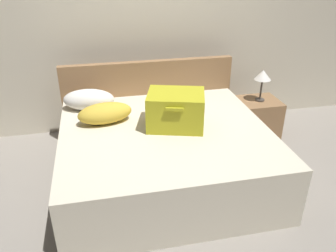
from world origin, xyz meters
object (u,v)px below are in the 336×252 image
Objects in this scene: table_lamp at (263,76)px; pillow_near_headboard at (105,113)px; bed at (165,155)px; hard_case_large at (176,109)px; nightstand at (257,119)px; pillow_center_head at (89,100)px.

pillow_near_headboard is at bearing -168.78° from table_lamp.
bed is 3.70× the size of pillow_near_headboard.
hard_case_large reaches higher than bed.
pillow_center_head is at bearing 179.89° from nightstand.
pillow_center_head is at bearing 137.10° from bed.
pillow_center_head is 1.84m from table_lamp.
hard_case_large reaches higher than pillow_near_headboard.
bed is at bearing -27.12° from pillow_near_headboard.
nightstand is at bearing 26.45° from bed.
hard_case_large reaches higher than pillow_center_head.
table_lamp is (1.19, 0.59, 0.47)m from bed.
nightstand is (1.19, 0.59, -0.04)m from bed.
table_lamp reaches higher than nightstand.
bed reaches higher than nightstand.
pillow_center_head reaches higher than nightstand.
pillow_near_headboard is 1.73m from table_lamp.
bed is 0.95m from pillow_center_head.
pillow_center_head reaches higher than bed.
table_lamp reaches higher than bed.
pillow_near_headboard is at bearing -67.58° from pillow_center_head.
pillow_center_head is 1.43× the size of table_lamp.
table_lamp is at bearing -0.11° from pillow_center_head.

